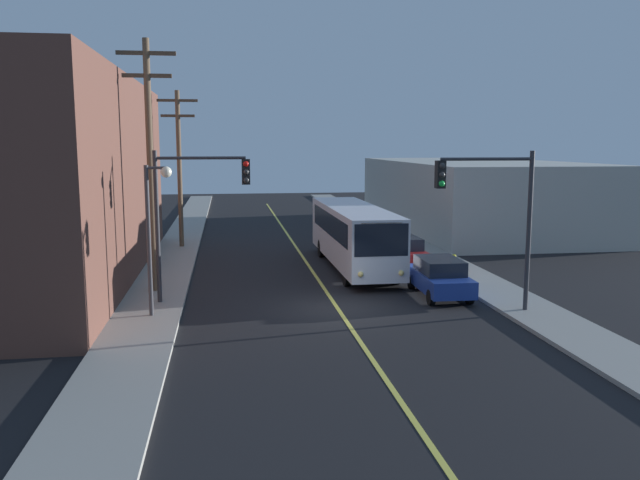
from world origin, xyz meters
name	(u,v)px	position (x,y,z in m)	size (l,w,h in m)	color
ground_plane	(338,309)	(0.00, 0.00, 0.00)	(120.00, 120.00, 0.00)	black
sidewalk_left	(170,265)	(-7.25, 10.00, 0.07)	(2.50, 90.00, 0.15)	gray
sidewalk_right	(435,258)	(7.25, 10.00, 0.07)	(2.50, 90.00, 0.15)	gray
lane_stripe_center	(297,248)	(0.00, 15.00, 0.01)	(0.16, 60.00, 0.01)	#D8CC4C
building_left_brick	(25,180)	(-13.49, 7.40, 4.74)	(10.00, 23.96, 9.49)	brown
building_right_warehouse	(475,195)	(14.49, 22.86, 2.54)	(12.00, 23.89, 5.08)	#B2B2A8
city_bus	(353,233)	(2.20, 8.13, 1.82)	(2.64, 12.17, 3.20)	silver
parked_car_blue	(439,277)	(4.61, 1.48, 0.84)	(1.89, 4.43, 1.62)	navy
parked_car_red	(402,251)	(4.76, 7.96, 0.84)	(1.88, 4.43, 1.62)	maroon
utility_pole_near	(150,155)	(-7.36, 3.64, 5.92)	(2.40, 0.28, 10.52)	brown
utility_pole_mid	(179,161)	(-7.03, 15.85, 5.34)	(2.40, 0.28, 9.40)	brown
traffic_signal_left_corner	(196,198)	(-5.41, 1.50, 4.30)	(3.75, 0.48, 6.00)	#2D2D33
traffic_signal_right_corner	(491,201)	(5.41, -1.74, 4.30)	(3.75, 0.48, 6.00)	#2D2D33
street_lamp_left	(154,218)	(-6.83, -0.55, 3.74)	(0.98, 0.40, 5.50)	#38383D
fire_hydrant	(454,262)	(6.85, 5.95, 0.58)	(0.44, 0.26, 0.84)	red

